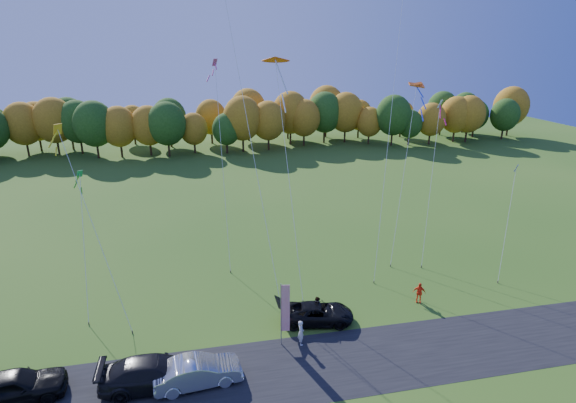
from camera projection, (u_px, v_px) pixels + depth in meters
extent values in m
plane|color=#285115|center=(306.00, 326.00, 30.72)|extent=(160.00, 160.00, 0.00)
cube|color=black|center=(321.00, 365.00, 27.02)|extent=(90.00, 6.00, 0.01)
imported|color=black|center=(318.00, 313.00, 31.00)|extent=(5.26, 3.09, 1.37)
imported|color=silver|center=(198.00, 372.00, 25.29)|extent=(5.08, 2.24, 1.62)
imported|color=black|center=(154.00, 373.00, 25.15)|extent=(5.96, 2.43, 1.73)
imported|color=black|center=(13.00, 387.00, 24.06)|extent=(5.58, 2.91, 1.81)
imported|color=silver|center=(301.00, 333.00, 28.65)|extent=(0.44, 0.64, 1.71)
imported|color=gray|center=(318.00, 308.00, 31.35)|extent=(1.01, 1.04, 1.69)
imported|color=#F63D17|center=(419.00, 293.00, 33.34)|extent=(1.01, 0.76, 1.60)
cylinder|color=#999999|center=(281.00, 315.00, 28.18)|extent=(0.06, 0.06, 4.41)
cube|color=red|center=(285.00, 308.00, 28.05)|extent=(0.55, 0.10, 3.30)
cube|color=navy|center=(285.00, 291.00, 27.67)|extent=(0.55, 0.09, 0.86)
cylinder|color=#4C3F33|center=(280.00, 302.00, 33.38)|extent=(0.08, 0.08, 0.20)
cylinder|color=#4C3F33|center=(374.00, 282.00, 36.21)|extent=(0.08, 0.08, 0.20)
cylinder|color=#4C3F33|center=(303.00, 301.00, 33.49)|extent=(0.08, 0.08, 0.20)
cone|color=#E7500E|center=(275.00, 59.00, 35.65)|extent=(2.32, 1.77, 2.54)
cylinder|color=#4C3F33|center=(390.00, 266.00, 38.91)|extent=(0.08, 0.08, 0.20)
cube|color=#D35917|center=(417.00, 85.00, 40.97)|extent=(3.00, 1.05, 1.16)
cylinder|color=#4C3F33|center=(132.00, 332.00, 29.95)|extent=(0.08, 0.08, 0.20)
cube|color=#F4AD19|center=(58.00, 129.00, 29.91)|extent=(1.25, 1.25, 1.48)
cylinder|color=#4C3F33|center=(89.00, 323.00, 30.87)|extent=(0.08, 0.08, 0.20)
cube|color=green|center=(80.00, 174.00, 33.76)|extent=(0.93, 0.93, 1.10)
cylinder|color=#4C3F33|center=(421.00, 267.00, 38.73)|extent=(0.08, 0.08, 0.20)
cube|color=silver|center=(440.00, 104.00, 41.07)|extent=(1.25, 1.25, 1.48)
cylinder|color=#4C3F33|center=(230.00, 271.00, 37.91)|extent=(0.08, 0.08, 0.20)
cube|color=#C6426D|center=(215.00, 62.00, 37.65)|extent=(1.02, 1.02, 1.20)
cylinder|color=#4C3F33|center=(498.00, 282.00, 36.24)|extent=(0.08, 0.08, 0.20)
cube|color=#1A0B9F|center=(516.00, 168.00, 37.70)|extent=(1.03, 1.03, 1.22)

